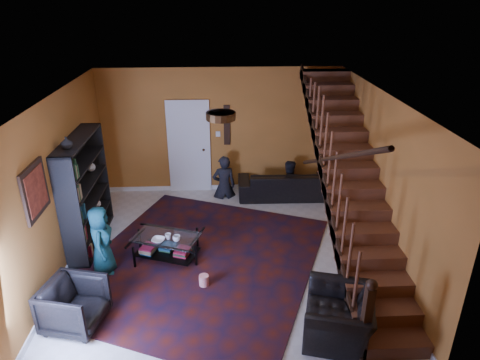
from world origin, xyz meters
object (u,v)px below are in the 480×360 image
object	(u,v)px
sofa	(285,184)
armchair_left	(74,305)
bookshelf	(86,194)
coffee_table	(167,246)
armchair_right	(338,316)

from	to	relation	value
sofa	armchair_left	distance (m)	5.22
bookshelf	coffee_table	distance (m)	1.72
armchair_left	coffee_table	distance (m)	1.93
bookshelf	coffee_table	size ratio (longest dim) A/B	1.61
sofa	armchair_right	bearing A→B (deg)	92.25
bookshelf	armchair_right	size ratio (longest dim) A/B	2.03
armchair_left	coffee_table	world-z (taller)	armchair_left
armchair_right	coffee_table	world-z (taller)	armchair_right
sofa	coffee_table	size ratio (longest dim) A/B	1.66
bookshelf	coffee_table	world-z (taller)	bookshelf
sofa	armchair_left	world-z (taller)	armchair_left
armchair_right	sofa	bearing A→B (deg)	-163.40
armchair_left	coffee_table	bearing A→B (deg)	-20.24
bookshelf	armchair_left	size ratio (longest dim) A/B	2.65
sofa	armchair_right	distance (m)	4.27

